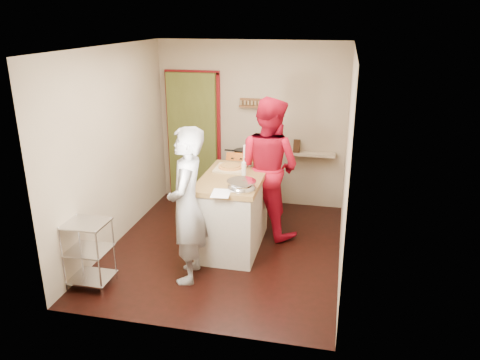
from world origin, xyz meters
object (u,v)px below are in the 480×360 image
at_px(stove, 250,182).
at_px(person_stripe, 187,206).
at_px(person_red, 269,167).
at_px(island, 233,210).
at_px(wire_shelving, 89,251).

relative_size(stove, person_stripe, 0.55).
xyz_separation_m(stove, person_red, (0.42, -0.79, 0.52)).
bearing_deg(island, person_red, 55.23).
xyz_separation_m(person_stripe, person_red, (0.70, 1.43, 0.06)).
xyz_separation_m(stove, wire_shelving, (-1.33, -2.62, -0.01)).
distance_m(wire_shelving, island, 1.89).
bearing_deg(stove, person_stripe, -97.26).
bearing_deg(person_stripe, stove, 164.93).
relative_size(island, person_stripe, 0.79).
height_order(island, person_stripe, person_stripe).
height_order(wire_shelving, island, island).
bearing_deg(person_stripe, island, 151.87).
relative_size(stove, person_red, 0.52).
height_order(stove, island, island).
height_order(person_stripe, person_red, person_red).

